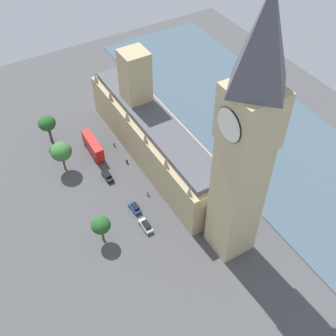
% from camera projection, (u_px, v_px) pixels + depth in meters
% --- Properties ---
extents(ground_plane, '(139.77, 139.77, 0.00)m').
position_uv_depth(ground_plane, '(150.00, 159.00, 118.52)').
color(ground_plane, '#4C4C4F').
extents(river_thames, '(40.58, 125.79, 0.25)m').
position_uv_depth(river_thames, '(246.00, 119.00, 130.73)').
color(river_thames, '#475B6B').
rests_on(river_thames, ground).
extents(parliament_building, '(12.21, 56.66, 28.26)m').
position_uv_depth(parliament_building, '(153.00, 133.00, 114.46)').
color(parliament_building, tan).
rests_on(parliament_building, ground).
extents(clock_tower, '(9.36, 9.36, 61.96)m').
position_uv_depth(clock_tower, '(246.00, 142.00, 75.89)').
color(clock_tower, tan).
rests_on(clock_tower, ground).
extents(double_decker_bus_near_tower, '(2.80, 10.54, 4.75)m').
position_uv_depth(double_decker_bus_near_tower, '(93.00, 146.00, 118.52)').
color(double_decker_bus_near_tower, red).
rests_on(double_decker_bus_near_tower, ground).
extents(car_black_kerbside, '(1.94, 4.47, 1.74)m').
position_uv_depth(car_black_kerbside, '(107.00, 176.00, 112.73)').
color(car_black_kerbside, black).
rests_on(car_black_kerbside, ground).
extents(car_blue_midblock, '(1.99, 4.10, 1.74)m').
position_uv_depth(car_blue_midblock, '(135.00, 207.00, 105.12)').
color(car_blue_midblock, navy).
rests_on(car_blue_midblock, ground).
extents(car_silver_leading, '(1.90, 4.56, 1.74)m').
position_uv_depth(car_silver_leading, '(146.00, 226.00, 101.18)').
color(car_silver_leading, '#B7B7BC').
rests_on(car_silver_leading, ground).
extents(pedestrian_opposite_hall, '(0.64, 0.67, 1.59)m').
position_uv_depth(pedestrian_opposite_hall, '(148.00, 193.00, 108.68)').
color(pedestrian_opposite_hall, gray).
rests_on(pedestrian_opposite_hall, ground).
extents(pedestrian_under_trees, '(0.62, 0.65, 1.54)m').
position_uv_depth(pedestrian_under_trees, '(114.00, 144.00, 121.86)').
color(pedestrian_under_trees, gray).
rests_on(pedestrian_under_trees, ground).
extents(pedestrian_trailing, '(0.57, 0.47, 1.55)m').
position_uv_depth(pedestrian_trailing, '(127.00, 161.00, 116.93)').
color(pedestrian_trailing, black).
rests_on(pedestrian_trailing, ground).
extents(plane_tree_by_river_gate, '(4.53, 4.53, 7.67)m').
position_uv_depth(plane_tree_by_river_gate, '(101.00, 225.00, 95.34)').
color(plane_tree_by_river_gate, brown).
rests_on(plane_tree_by_river_gate, ground).
extents(plane_tree_corner, '(4.97, 4.97, 9.11)m').
position_uv_depth(plane_tree_corner, '(47.00, 123.00, 118.73)').
color(plane_tree_corner, brown).
rests_on(plane_tree_corner, ground).
extents(plane_tree_far_end, '(5.74, 5.74, 9.01)m').
position_uv_depth(plane_tree_far_end, '(61.00, 152.00, 111.18)').
color(plane_tree_far_end, brown).
rests_on(plane_tree_far_end, ground).
extents(street_lamp_slot_10, '(0.56, 0.56, 5.86)m').
position_uv_depth(street_lamp_slot_10, '(50.00, 134.00, 119.84)').
color(street_lamp_slot_10, black).
rests_on(street_lamp_slot_10, ground).
extents(street_lamp_slot_11, '(0.56, 0.56, 5.78)m').
position_uv_depth(street_lamp_slot_11, '(50.00, 131.00, 120.81)').
color(street_lamp_slot_11, black).
rests_on(street_lamp_slot_11, ground).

